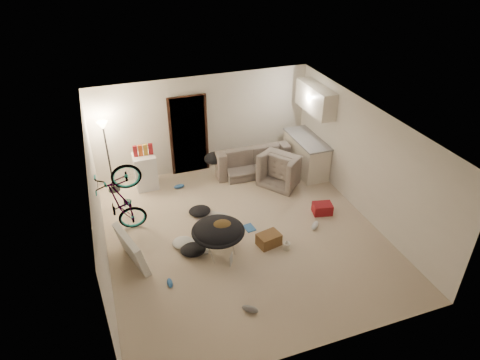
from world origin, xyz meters
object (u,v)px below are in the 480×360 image
object	(u,v)px
armchair	(285,170)
bicycle	(124,215)
mini_fridge	(145,171)
tv_box	(131,249)
sofa	(250,161)
saucer_chair	(218,235)
drink_case_a	(269,239)
juicer	(287,245)
kitchen_counter	(306,155)
drink_case_b	(322,209)
floor_lamp	(106,142)

from	to	relation	value
armchair	bicycle	world-z (taller)	bicycle
armchair	mini_fridge	size ratio (longest dim) A/B	1.09
bicycle	tv_box	distance (m)	1.01
sofa	saucer_chair	world-z (taller)	saucer_chair
armchair	saucer_chair	size ratio (longest dim) A/B	0.93
drink_case_a	juicer	bearing A→B (deg)	-52.84
kitchen_counter	mini_fridge	xyz separation A→B (m)	(-4.04, 0.55, -0.00)
drink_case_a	armchair	bearing A→B (deg)	46.27
kitchen_counter	drink_case_b	xyz separation A→B (m)	(-0.51, -1.88, -0.32)
saucer_chair	drink_case_b	xyz separation A→B (m)	(2.58, 0.50, -0.32)
drink_case_a	saucer_chair	bearing A→B (deg)	162.03
floor_lamp	tv_box	bearing A→B (deg)	-87.93
saucer_chair	juicer	xyz separation A→B (m)	(1.31, -0.35, -0.35)
juicer	saucer_chair	bearing A→B (deg)	164.92
mini_fridge	saucer_chair	distance (m)	3.08
drink_case_a	drink_case_b	world-z (taller)	drink_case_a
juicer	armchair	bearing A→B (deg)	66.39
armchair	drink_case_b	distance (m)	1.58
tv_box	juicer	bearing A→B (deg)	-28.42
tv_box	juicer	size ratio (longest dim) A/B	4.92
floor_lamp	armchair	xyz separation A→B (m)	(4.10, -0.97, -1.00)
tv_box	drink_case_b	size ratio (longest dim) A/B	2.51
floor_lamp	juicer	world-z (taller)	floor_lamp
tv_box	kitchen_counter	bearing A→B (deg)	7.40
armchair	tv_box	distance (m)	4.39
tv_box	mini_fridge	bearing A→B (deg)	58.82
armchair	mini_fridge	xyz separation A→B (m)	(-3.32, 0.87, 0.13)
kitchen_counter	saucer_chair	size ratio (longest dim) A/B	1.45
sofa	juicer	distance (m)	3.21
bicycle	drink_case_b	world-z (taller)	bicycle
armchair	bicycle	xyz separation A→B (m)	(-4.00, -0.80, 0.14)
saucer_chair	tv_box	bearing A→B (deg)	171.11
armchair	drink_case_a	bearing A→B (deg)	112.12
tv_box	armchair	bearing A→B (deg)	7.48
mini_fridge	tv_box	distance (m)	2.76
floor_lamp	kitchen_counter	xyz separation A→B (m)	(4.83, -0.65, -0.87)
floor_lamp	juicer	xyz separation A→B (m)	(3.05, -3.38, -1.22)
kitchen_counter	drink_case_b	size ratio (longest dim) A/B	3.61
tv_box	sofa	bearing A→B (deg)	20.58
bicycle	tv_box	xyz separation A→B (m)	(0.00, -1.00, -0.11)
drink_case_a	drink_case_b	size ratio (longest dim) A/B	1.08
juicer	drink_case_a	bearing A→B (deg)	139.16
kitchen_counter	bicycle	xyz separation A→B (m)	(-4.73, -1.12, 0.01)
mini_fridge	tv_box	size ratio (longest dim) A/B	0.84
floor_lamp	tv_box	size ratio (longest dim) A/B	1.74
bicycle	mini_fridge	bearing A→B (deg)	-20.29
floor_lamp	armchair	world-z (taller)	floor_lamp
drink_case_a	tv_box	bearing A→B (deg)	160.24
bicycle	drink_case_b	size ratio (longest dim) A/B	4.15
bicycle	floor_lamp	bearing A→B (deg)	5.32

